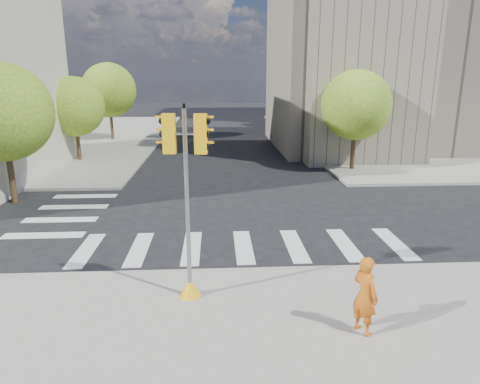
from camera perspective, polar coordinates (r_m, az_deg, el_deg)
name	(u,v)px	position (r m, az deg, el deg)	size (l,w,h in m)	color
ground	(243,227)	(16.91, 0.37, -4.72)	(160.00, 160.00, 0.00)	black
sidewalk_far_right	(425,134)	(47.19, 23.40, 7.05)	(28.00, 40.00, 0.15)	gray
sidewalk_far_left	(17,138)	(46.32, -27.62, 6.44)	(28.00, 40.00, 0.15)	gray
civic_building	(422,57)	(38.75, 23.09, 16.28)	(26.00, 16.00, 19.39)	gray
office_tower	(394,1)	(62.95, 19.83, 22.82)	(20.00, 18.00, 30.00)	#9EA0A3
tree_lw_near	(2,112)	(22.07, -29.13, 9.28)	(4.40, 4.40, 6.41)	#382616
tree_lw_mid	(74,107)	(31.40, -21.21, 10.56)	(4.00, 4.00, 5.77)	#382616
tree_lw_far	(109,90)	(41.00, -17.08, 12.86)	(4.80, 4.80, 6.95)	#382616
tree_re_near	(356,105)	(27.28, 15.22, 11.10)	(4.20, 4.20, 6.16)	#382616
tree_re_mid	(313,93)	(38.84, 9.65, 12.93)	(4.60, 4.60, 6.66)	#382616
tree_re_far	(289,93)	(50.62, 6.60, 12.97)	(4.00, 4.00, 5.88)	#382616
lamp_near	(345,94)	(31.22, 13.87, 12.61)	(0.35, 0.18, 8.11)	black
lamp_far	(304,88)	(44.80, 8.59, 13.54)	(0.35, 0.18, 8.11)	black
traffic_signal	(188,219)	(10.83, -6.98, -3.63)	(1.08, 0.56, 4.99)	#FFB60D
photographer	(365,295)	(10.14, 16.34, -13.06)	(0.67, 0.44, 1.83)	#D06013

